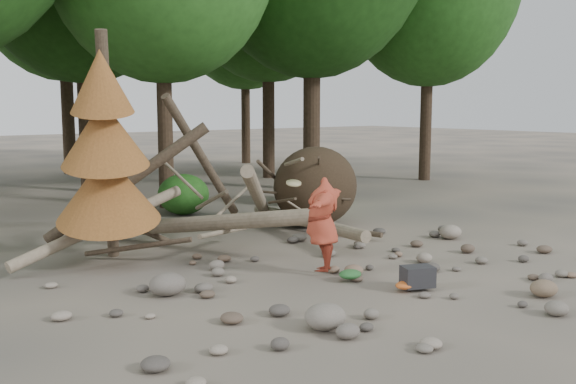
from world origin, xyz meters
TOP-DOWN VIEW (x-y plane):
  - ground at (0.00, 0.00)m, footprint 120.00×120.00m
  - deadfall_pile at (2.02, 4.24)m, footprint 8.55×5.24m
  - dead_conifer at (-3.12, 3.37)m, footprint 2.06×2.16m
  - bush_mid at (0.80, 7.80)m, footprint 1.40×1.40m
  - bush_right at (5.00, 7.00)m, footprint 2.00×2.00m
  - frisbee_thrower at (-0.31, 0.63)m, footprint 2.01×1.69m
  - backpack at (0.32, -1.03)m, footprint 0.59×0.50m
  - cloth_green at (-0.20, 0.02)m, footprint 0.41×0.34m
  - cloth_orange at (0.08, -0.97)m, footprint 0.33×0.27m
  - boulder_front_left at (-2.08, -1.51)m, footprint 0.58×0.53m
  - boulder_front_right at (1.61, -2.48)m, footprint 0.45×0.41m
  - boulder_mid_right at (4.01, 1.24)m, footprint 0.53×0.47m
  - boulder_mid_left at (-3.04, 1.19)m, footprint 0.59×0.54m

SIDE VIEW (x-z plane):
  - ground at x=0.00m, z-range 0.00..0.00m
  - cloth_orange at x=0.08m, z-range 0.00..0.12m
  - cloth_green at x=-0.20m, z-range 0.00..0.15m
  - boulder_front_right at x=1.61m, z-range 0.00..0.27m
  - boulder_mid_right at x=4.01m, z-range 0.00..0.32m
  - backpack at x=0.32m, z-range 0.00..0.34m
  - boulder_front_left at x=-2.08m, z-range 0.00..0.35m
  - boulder_mid_left at x=-3.04m, z-range 0.00..0.36m
  - bush_mid at x=0.80m, z-range 0.00..1.12m
  - bush_right at x=5.00m, z-range 0.00..1.60m
  - frisbee_thrower at x=-0.31m, z-range 0.05..1.77m
  - deadfall_pile at x=2.02m, z-range -0.70..2.60m
  - dead_conifer at x=-3.12m, z-range -0.06..4.29m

